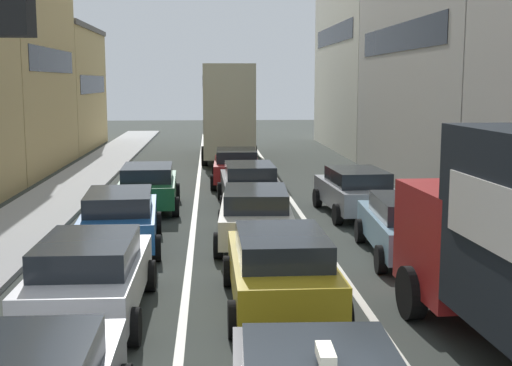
{
  "coord_description": "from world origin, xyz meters",
  "views": [
    {
      "loc": [
        -1.19,
        -5.6,
        4.22
      ],
      "look_at": [
        0.0,
        12.0,
        1.6
      ],
      "focal_mm": 48.04,
      "sensor_mm": 36.0,
      "label": 1
    }
  ],
  "objects_px": {
    "wagon_right_lane_far": "(356,191)",
    "sedan_centre_lane_second": "(281,267)",
    "wagon_left_lane_second": "(90,275)",
    "coupe_centre_lane_fourth": "(249,184)",
    "sedan_left_lane_fourth": "(148,186)",
    "hatchback_centre_lane_third": "(256,215)",
    "bus_mid_queue_primary": "(228,107)",
    "sedan_right_lane_behind_truck": "(409,225)",
    "sedan_centre_lane_fifth": "(236,166)",
    "sedan_left_lane_third": "(120,218)"
  },
  "relations": [
    {
      "from": "wagon_right_lane_far",
      "to": "sedan_centre_lane_second",
      "type": "bearing_deg",
      "value": 156.63
    },
    {
      "from": "wagon_left_lane_second",
      "to": "coupe_centre_lane_fourth",
      "type": "relative_size",
      "value": 1.0
    },
    {
      "from": "sedan_centre_lane_second",
      "to": "sedan_left_lane_fourth",
      "type": "distance_m",
      "value": 10.86
    },
    {
      "from": "sedan_centre_lane_second",
      "to": "hatchback_centre_lane_third",
      "type": "distance_m",
      "value": 5.13
    },
    {
      "from": "coupe_centre_lane_fourth",
      "to": "bus_mid_queue_primary",
      "type": "relative_size",
      "value": 0.41
    },
    {
      "from": "hatchback_centre_lane_third",
      "to": "sedan_right_lane_behind_truck",
      "type": "xyz_separation_m",
      "value": [
        3.6,
        -1.56,
        0.0
      ]
    },
    {
      "from": "coupe_centre_lane_fourth",
      "to": "sedan_centre_lane_second",
      "type": "bearing_deg",
      "value": 178.91
    },
    {
      "from": "hatchback_centre_lane_third",
      "to": "sedan_centre_lane_fifth",
      "type": "relative_size",
      "value": 1.01
    },
    {
      "from": "sedan_right_lane_behind_truck",
      "to": "wagon_right_lane_far",
      "type": "distance_m",
      "value": 5.29
    },
    {
      "from": "sedan_centre_lane_fifth",
      "to": "hatchback_centre_lane_third",
      "type": "bearing_deg",
      "value": -177.98
    },
    {
      "from": "sedan_right_lane_behind_truck",
      "to": "bus_mid_queue_primary",
      "type": "bearing_deg",
      "value": 13.28
    },
    {
      "from": "sedan_right_lane_behind_truck",
      "to": "bus_mid_queue_primary",
      "type": "xyz_separation_m",
      "value": [
        -3.76,
        21.7,
        2.03
      ]
    },
    {
      "from": "coupe_centre_lane_fourth",
      "to": "wagon_right_lane_far",
      "type": "bearing_deg",
      "value": -117.78
    },
    {
      "from": "sedan_left_lane_third",
      "to": "coupe_centre_lane_fourth",
      "type": "height_order",
      "value": "same"
    },
    {
      "from": "sedan_centre_lane_second",
      "to": "hatchback_centre_lane_third",
      "type": "height_order",
      "value": "same"
    },
    {
      "from": "sedan_right_lane_behind_truck",
      "to": "wagon_right_lane_far",
      "type": "relative_size",
      "value": 1.0
    },
    {
      "from": "sedan_centre_lane_fifth",
      "to": "bus_mid_queue_primary",
      "type": "bearing_deg",
      "value": 1.9
    },
    {
      "from": "sedan_centre_lane_second",
      "to": "hatchback_centre_lane_third",
      "type": "xyz_separation_m",
      "value": [
        -0.12,
        5.13,
        0.0
      ]
    },
    {
      "from": "bus_mid_queue_primary",
      "to": "sedan_left_lane_third",
      "type": "bearing_deg",
      "value": 171.49
    },
    {
      "from": "sedan_centre_lane_fifth",
      "to": "sedan_right_lane_behind_truck",
      "type": "bearing_deg",
      "value": -161.31
    },
    {
      "from": "hatchback_centre_lane_third",
      "to": "coupe_centre_lane_fourth",
      "type": "xyz_separation_m",
      "value": [
        0.14,
        5.4,
        0.0
      ]
    },
    {
      "from": "bus_mid_queue_primary",
      "to": "sedan_centre_lane_fifth",
      "type": "bearing_deg",
      "value": -178.88
    },
    {
      "from": "sedan_centre_lane_second",
      "to": "sedan_right_lane_behind_truck",
      "type": "relative_size",
      "value": 0.98
    },
    {
      "from": "sedan_centre_lane_fifth",
      "to": "bus_mid_queue_primary",
      "type": "distance_m",
      "value": 9.98
    },
    {
      "from": "wagon_left_lane_second",
      "to": "sedan_left_lane_fourth",
      "type": "bearing_deg",
      "value": -0.22
    },
    {
      "from": "hatchback_centre_lane_third",
      "to": "coupe_centre_lane_fourth",
      "type": "relative_size",
      "value": 1.01
    },
    {
      "from": "wagon_left_lane_second",
      "to": "sedan_right_lane_behind_truck",
      "type": "height_order",
      "value": "same"
    },
    {
      "from": "wagon_right_lane_far",
      "to": "bus_mid_queue_primary",
      "type": "relative_size",
      "value": 0.42
    },
    {
      "from": "wagon_left_lane_second",
      "to": "sedan_left_lane_fourth",
      "type": "distance_m",
      "value": 10.58
    },
    {
      "from": "sedan_centre_lane_second",
      "to": "wagon_right_lane_far",
      "type": "distance_m",
      "value": 9.46
    },
    {
      "from": "sedan_centre_lane_second",
      "to": "sedan_left_lane_third",
      "type": "xyz_separation_m",
      "value": [
        -3.59,
        4.95,
        0.0
      ]
    },
    {
      "from": "hatchback_centre_lane_third",
      "to": "sedan_left_lane_third",
      "type": "xyz_separation_m",
      "value": [
        -3.47,
        -0.19,
        0.0
      ]
    },
    {
      "from": "wagon_right_lane_far",
      "to": "sedan_left_lane_third",
      "type": "bearing_deg",
      "value": 116.69
    },
    {
      "from": "wagon_left_lane_second",
      "to": "hatchback_centre_lane_third",
      "type": "height_order",
      "value": "same"
    },
    {
      "from": "sedan_left_lane_third",
      "to": "sedan_centre_lane_second",
      "type": "bearing_deg",
      "value": -147.79
    },
    {
      "from": "sedan_left_lane_third",
      "to": "sedan_centre_lane_fifth",
      "type": "relative_size",
      "value": 1.01
    },
    {
      "from": "sedan_left_lane_fourth",
      "to": "bus_mid_queue_primary",
      "type": "relative_size",
      "value": 0.41
    },
    {
      "from": "sedan_right_lane_behind_truck",
      "to": "sedan_centre_lane_fifth",
      "type": "bearing_deg",
      "value": 20.64
    },
    {
      "from": "coupe_centre_lane_fourth",
      "to": "hatchback_centre_lane_third",
      "type": "bearing_deg",
      "value": 177.49
    },
    {
      "from": "sedan_left_lane_third",
      "to": "hatchback_centre_lane_third",
      "type": "bearing_deg",
      "value": -90.74
    },
    {
      "from": "wagon_left_lane_second",
      "to": "coupe_centre_lane_fourth",
      "type": "distance_m",
      "value": 11.32
    },
    {
      "from": "sedan_left_lane_third",
      "to": "coupe_centre_lane_fourth",
      "type": "bearing_deg",
      "value": -36.73
    },
    {
      "from": "sedan_centre_lane_second",
      "to": "sedan_left_lane_fourth",
      "type": "xyz_separation_m",
      "value": [
        -3.36,
        10.33,
        0.0
      ]
    },
    {
      "from": "sedan_centre_lane_fifth",
      "to": "wagon_left_lane_second",
      "type": "bearing_deg",
      "value": 169.88
    },
    {
      "from": "wagon_left_lane_second",
      "to": "sedan_centre_lane_fifth",
      "type": "distance_m",
      "value": 16.08
    },
    {
      "from": "sedan_left_lane_fourth",
      "to": "sedan_right_lane_behind_truck",
      "type": "distance_m",
      "value": 9.61
    },
    {
      "from": "sedan_left_lane_fourth",
      "to": "wagon_right_lane_far",
      "type": "xyz_separation_m",
      "value": [
        6.67,
        -1.47,
        0.0
      ]
    },
    {
      "from": "wagon_left_lane_second",
      "to": "sedan_centre_lane_second",
      "type": "bearing_deg",
      "value": -85.58
    },
    {
      "from": "hatchback_centre_lane_third",
      "to": "sedan_left_lane_fourth",
      "type": "height_order",
      "value": "same"
    },
    {
      "from": "sedan_right_lane_behind_truck",
      "to": "wagon_right_lane_far",
      "type": "height_order",
      "value": "same"
    }
  ]
}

